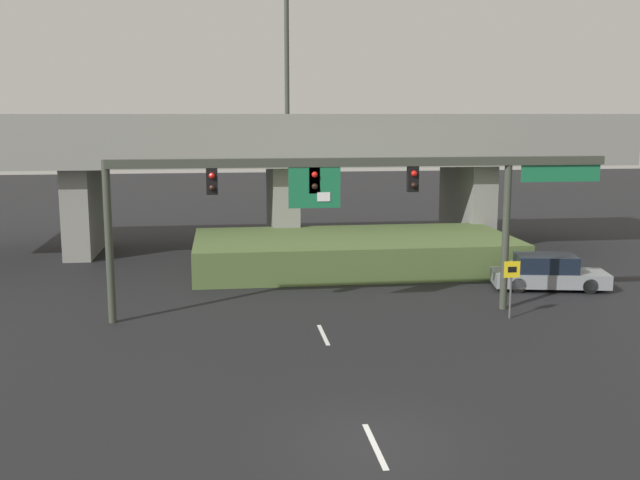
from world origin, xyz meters
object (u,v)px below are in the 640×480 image
speed_limit_sign (511,280)px  parked_sedan_near_right (548,273)px  signal_gantry (351,186)px  highway_light_pole_near (287,100)px

speed_limit_sign → parked_sedan_near_right: bearing=51.8°
parked_sedan_near_right → speed_limit_sign: bearing=-117.3°
signal_gantry → speed_limit_sign: bearing=-13.1°
signal_gantry → speed_limit_sign: 6.80m
signal_gantry → speed_limit_sign: (5.73, -1.33, -3.40)m
signal_gantry → highway_light_pole_near: 12.13m
parked_sedan_near_right → highway_light_pole_near: bearing=151.4°
highway_light_pole_near → parked_sedan_near_right: size_ratio=3.07×
speed_limit_sign → highway_light_pole_near: 16.17m
speed_limit_sign → highway_light_pole_near: size_ratio=0.14×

